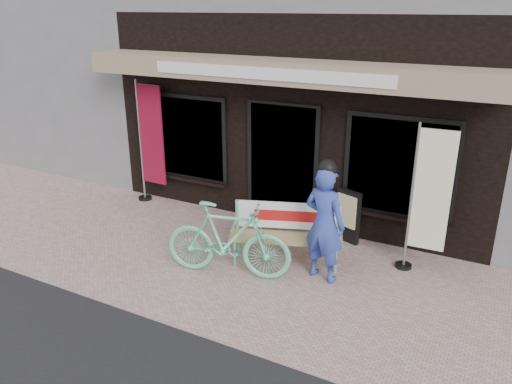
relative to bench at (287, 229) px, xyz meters
The scene contains 9 objects.
ground 1.12m from the bench, 132.88° to the right, with size 70.00×70.00×0.00m, color #C19B93.
storefront 4.95m from the bench, 98.96° to the left, with size 7.00×6.77×6.00m.
neighbor_left_near 10.68m from the bench, 152.47° to the left, with size 10.00×7.00×6.40m, color slate.
bench is the anchor object (origin of this frame).
person 0.80m from the bench, 18.95° to the right, with size 0.69×0.52×1.80m.
bicycle 0.97m from the bench, 125.84° to the right, with size 0.53×1.87×1.12m, color #65C79F.
nobori_red 3.60m from the bench, 163.22° to the left, with size 0.71×0.27×2.42m.
nobori_cream 2.09m from the bench, 18.48° to the left, with size 0.65×0.25×2.23m.
menu_stand 1.25m from the bench, 60.51° to the left, with size 0.45×0.24×0.91m.
Camera 1 is at (3.46, -5.59, 3.73)m, focal length 35.00 mm.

